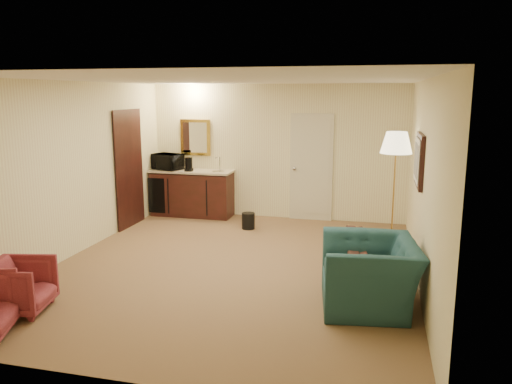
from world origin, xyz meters
TOP-DOWN VIEW (x-y plane):
  - ground at (0.00, 0.00)m, footprint 6.00×6.00m
  - room_walls at (-0.10, 0.77)m, footprint 5.02×6.01m
  - wetbar_cabinet at (-1.65, 2.72)m, footprint 1.64×0.58m
  - sofa at (1.95, -0.05)m, footprint 0.70×1.92m
  - teal_armchair at (1.90, -0.90)m, footprint 0.93×1.29m
  - rose_chair_near at (-1.90, -2.00)m, footprint 0.72×0.75m
  - coffee_table at (1.80, -0.70)m, footprint 0.84×0.69m
  - floor_lamp at (2.20, 1.53)m, footprint 0.58×0.58m
  - waste_bin at (-0.30, 2.00)m, footprint 0.28×0.28m
  - microwave at (-2.15, 2.69)m, footprint 0.64×0.49m
  - coffee_maker at (-1.66, 2.61)m, footprint 0.18×0.18m

SIDE VIEW (x-z plane):
  - ground at x=0.00m, z-range 0.00..0.00m
  - waste_bin at x=-0.30m, z-range 0.00..0.29m
  - coffee_table at x=1.80m, z-range 0.00..0.41m
  - rose_chair_near at x=-1.90m, z-range 0.00..0.66m
  - sofa at x=1.95m, z-range 0.00..0.73m
  - wetbar_cabinet at x=-1.65m, z-range 0.00..0.92m
  - teal_armchair at x=1.90m, z-range 0.00..1.04m
  - floor_lamp at x=2.20m, z-range 0.00..1.85m
  - coffee_maker at x=-1.66m, z-range 0.92..1.19m
  - microwave at x=-2.15m, z-range 0.92..1.31m
  - room_walls at x=-0.10m, z-range 0.41..3.02m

